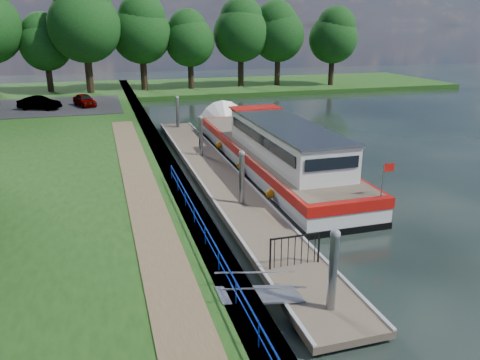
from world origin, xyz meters
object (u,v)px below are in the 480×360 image
object	(u,v)px
pontoon	(218,179)
barge	(267,149)
car_b	(39,103)
car_a	(85,100)

from	to	relation	value
pontoon	barge	xyz separation A→B (m)	(3.60, 2.09, 0.90)
barge	car_b	xyz separation A→B (m)	(-15.00, 20.93, 0.37)
car_a	car_b	world-z (taller)	car_b
car_a	car_b	xyz separation A→B (m)	(-4.01, -0.93, 0.03)
car_a	barge	bearing A→B (deg)	-83.04
car_a	car_b	bearing A→B (deg)	173.34
pontoon	car_b	size ratio (longest dim) A/B	7.91
barge	car_a	bearing A→B (deg)	116.70
pontoon	car_b	xyz separation A→B (m)	(-11.41, 23.02, 1.28)
pontoon	car_b	bearing A→B (deg)	116.36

